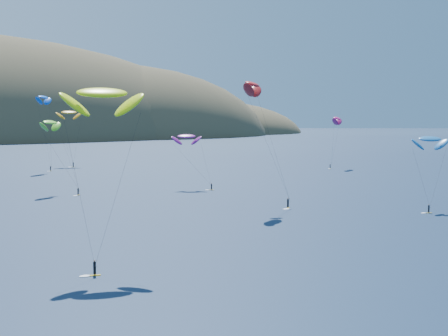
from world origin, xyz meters
The scene contains 8 objects.
kitesurfer_2 centered at (-21.56, 53.00, 22.33)m, with size 11.06×10.56×25.20m.
kitesurfer_3 centered at (-5.15, 132.35, 17.72)m, with size 8.26×14.31×19.88m.
kitesurfer_4 centered at (11.50, 196.48, 25.95)m, with size 9.04×9.19×28.46m.
kitesurfer_5 centered at (54.35, 63.04, 14.53)m, with size 10.79×8.66×16.71m.
kitesurfer_6 centered at (28.71, 122.48, 13.88)m, with size 8.30×12.12×16.03m.
kitesurfer_8 centered at (107.86, 150.63, 18.49)m, with size 10.37×7.89×20.84m.
kitesurfer_9 centered at (23.18, 83.36, 25.92)m, with size 10.86×10.66×28.46m.
kitesurfer_11 centered at (26.33, 214.06, 20.75)m, with size 10.09×12.27×23.39m.
Camera 1 is at (-51.36, -24.89, 19.31)m, focal length 50.00 mm.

